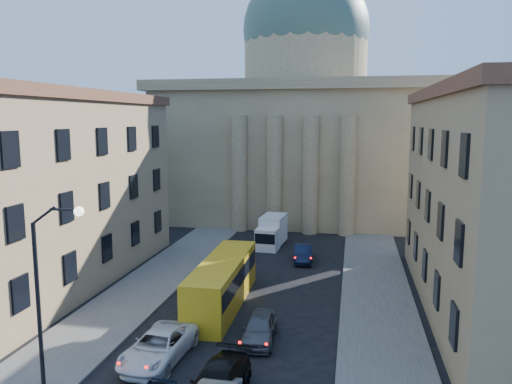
# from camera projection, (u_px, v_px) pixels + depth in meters

# --- Properties ---
(sidewalk_left) EXTENTS (5.00, 60.00, 0.15)m
(sidewalk_left) POSITION_uv_depth(u_px,v_px,m) (121.00, 308.00, 33.44)
(sidewalk_left) COLOR #504E49
(sidewalk_left) RESTS_ON ground
(sidewalk_right) EXTENTS (5.00, 60.00, 0.15)m
(sidewalk_right) POSITION_uv_depth(u_px,v_px,m) (381.00, 328.00, 30.22)
(sidewalk_right) COLOR #504E49
(sidewalk_right) RESTS_ON ground
(church) EXTENTS (68.02, 28.76, 36.60)m
(church) POSITION_uv_depth(u_px,v_px,m) (304.00, 124.00, 66.50)
(church) COLOR #816D4F
(church) RESTS_ON ground
(building_left) EXTENTS (11.60, 26.60, 14.70)m
(building_left) POSITION_uv_depth(u_px,v_px,m) (37.00, 188.00, 37.87)
(building_left) COLOR #A0855E
(building_left) RESTS_ON ground
(street_lamp) EXTENTS (2.62, 0.44, 8.83)m
(street_lamp) POSITION_uv_depth(u_px,v_px,m) (47.00, 282.00, 22.68)
(street_lamp) COLOR black
(street_lamp) RESTS_ON ground
(car_left_mid) EXTENTS (3.01, 5.83, 1.57)m
(car_left_mid) POSITION_uv_depth(u_px,v_px,m) (159.00, 346.00, 26.17)
(car_left_mid) COLOR silver
(car_left_mid) RESTS_ON ground
(car_right_mid) EXTENTS (2.60, 5.48, 1.54)m
(car_right_mid) POSITION_uv_depth(u_px,v_px,m) (217.00, 384.00, 22.50)
(car_right_mid) COLOR black
(car_right_mid) RESTS_ON ground
(car_right_far) EXTENTS (2.04, 4.56, 1.52)m
(car_right_far) POSITION_uv_depth(u_px,v_px,m) (260.00, 328.00, 28.53)
(car_right_far) COLOR #494A4E
(car_right_far) RESTS_ON ground
(car_right_distant) EXTENTS (1.97, 4.56, 1.46)m
(car_right_distant) POSITION_uv_depth(u_px,v_px,m) (303.00, 253.00, 44.49)
(car_right_distant) COLOR black
(car_right_distant) RESTS_ON ground
(city_bus) EXTENTS (2.79, 11.25, 3.16)m
(city_bus) POSITION_uv_depth(u_px,v_px,m) (223.00, 281.00, 33.83)
(city_bus) COLOR gold
(city_bus) RESTS_ON ground
(box_truck) EXTENTS (2.51, 5.53, 2.96)m
(box_truck) POSITION_uv_depth(u_px,v_px,m) (272.00, 232.00, 49.80)
(box_truck) COLOR silver
(box_truck) RESTS_ON ground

